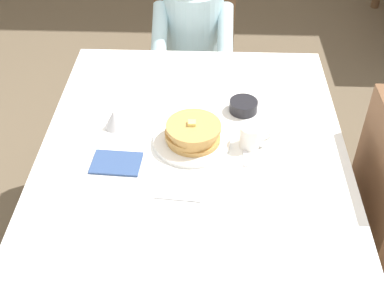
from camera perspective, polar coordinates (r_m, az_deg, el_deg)
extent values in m
plane|color=brown|center=(2.32, 0.05, -15.48)|extent=(14.00, 14.00, 0.00)
cube|color=white|center=(1.77, 0.06, -2.31)|extent=(1.10, 1.50, 0.04)
cube|color=white|center=(2.44, 0.74, 7.88)|extent=(1.10, 0.01, 0.18)
cube|color=white|center=(1.94, -16.59, -4.17)|extent=(0.01, 1.50, 0.18)
cube|color=white|center=(1.92, 16.98, -5.07)|extent=(0.01, 1.50, 0.18)
cylinder|color=brown|center=(2.57, -9.89, 2.07)|extent=(0.07, 0.07, 0.70)
cylinder|color=brown|center=(2.56, 11.23, 1.55)|extent=(0.07, 0.07, 0.70)
cube|color=brown|center=(2.81, 0.17, 8.16)|extent=(0.44, 0.44, 0.05)
cube|color=brown|center=(2.85, 0.33, 14.82)|extent=(0.44, 0.06, 0.48)
cylinder|color=#2D2319|center=(2.79, 3.72, 2.17)|extent=(0.04, 0.04, 0.40)
cylinder|color=#2D2319|center=(2.80, -3.66, 2.35)|extent=(0.04, 0.04, 0.40)
cylinder|color=#2D2319|center=(3.08, 3.65, 6.32)|extent=(0.04, 0.04, 0.40)
cylinder|color=#2D2319|center=(3.09, -3.08, 6.47)|extent=(0.04, 0.04, 0.40)
cylinder|color=silver|center=(2.66, 0.16, 12.58)|extent=(0.30, 0.30, 0.46)
cylinder|color=silver|center=(2.50, 3.79, 12.41)|extent=(0.08, 0.29, 0.23)
cylinder|color=silver|center=(2.51, -3.69, 12.54)|extent=(0.08, 0.29, 0.23)
cylinder|color=#383D51|center=(2.76, 1.67, 2.38)|extent=(0.10, 0.10, 0.45)
cylinder|color=#383D51|center=(2.76, -1.65, 2.46)|extent=(0.10, 0.10, 0.45)
cube|color=brown|center=(1.90, 20.77, -3.36)|extent=(0.06, 0.44, 0.48)
cylinder|color=#2D2319|center=(2.36, 17.43, -8.97)|extent=(0.04, 0.04, 0.40)
cylinder|color=white|center=(1.82, -0.01, 0.33)|extent=(0.28, 0.28, 0.02)
cylinder|color=tan|center=(1.81, 0.12, 0.69)|extent=(0.19, 0.19, 0.02)
cylinder|color=tan|center=(1.80, -0.09, 1.18)|extent=(0.19, 0.19, 0.02)
cylinder|color=tan|center=(1.79, 0.13, 1.45)|extent=(0.18, 0.18, 0.02)
cylinder|color=tan|center=(1.78, 0.20, 1.95)|extent=(0.20, 0.20, 0.02)
cube|color=#F4E072|center=(1.77, -0.01, 2.40)|extent=(0.03, 0.03, 0.01)
cylinder|color=white|center=(1.80, 6.59, 0.89)|extent=(0.08, 0.08, 0.08)
torus|color=white|center=(1.81, 8.18, 0.95)|extent=(0.05, 0.01, 0.05)
cylinder|color=black|center=(1.98, 5.85, 4.30)|extent=(0.11, 0.11, 0.04)
cone|color=silver|center=(1.90, -8.80, 2.81)|extent=(0.08, 0.08, 0.07)
cube|color=silver|center=(1.83, -6.00, -0.06)|extent=(0.02, 0.18, 0.00)
cube|color=silver|center=(1.82, 5.96, -0.36)|extent=(0.01, 0.20, 0.00)
cube|color=silver|center=(1.62, -1.63, -6.19)|extent=(0.15, 0.03, 0.00)
cube|color=#334C7F|center=(1.76, -8.56, -2.13)|extent=(0.18, 0.13, 0.01)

